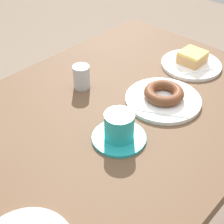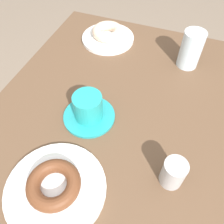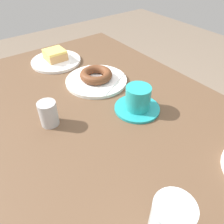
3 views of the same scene
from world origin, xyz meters
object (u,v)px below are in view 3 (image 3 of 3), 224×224
plate_glazed_square (56,61)px  donut_glazed_square (55,55)px  coffee_cup (138,100)px  sugar_jar (48,114)px  plate_chocolate_ring (96,81)px  donut_chocolate_ring (96,75)px

plate_glazed_square → donut_glazed_square: size_ratio=2.58×
plate_glazed_square → donut_glazed_square: (0.00, -0.00, 0.03)m
coffee_cup → donut_glazed_square: bearing=-171.9°
plate_glazed_square → sugar_jar: bearing=-28.0°
plate_chocolate_ring → coffee_cup: 0.22m
donut_glazed_square → coffee_cup: size_ratio=0.56×
donut_glazed_square → sugar_jar: bearing=-28.0°
plate_glazed_square → coffee_cup: bearing=8.1°
donut_chocolate_ring → sugar_jar: (0.11, -0.24, 0.01)m
donut_chocolate_ring → coffee_cup: 0.22m
sugar_jar → plate_glazed_square: bearing=152.0°
sugar_jar → donut_glazed_square: bearing=152.0°
plate_glazed_square → plate_chocolate_ring: bearing=12.2°
plate_glazed_square → donut_chocolate_ring: (0.24, 0.05, 0.03)m
donut_chocolate_ring → plate_chocolate_ring: bearing=0.0°
plate_glazed_square → sugar_jar: size_ratio=2.77×
coffee_cup → plate_glazed_square: bearing=-171.9°
donut_glazed_square → coffee_cup: 0.46m
plate_chocolate_ring → donut_chocolate_ring: size_ratio=1.91×
plate_chocolate_ring → donut_chocolate_ring: donut_chocolate_ring is taller
donut_chocolate_ring → sugar_jar: 0.27m
plate_glazed_square → donut_glazed_square: donut_glazed_square is taller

